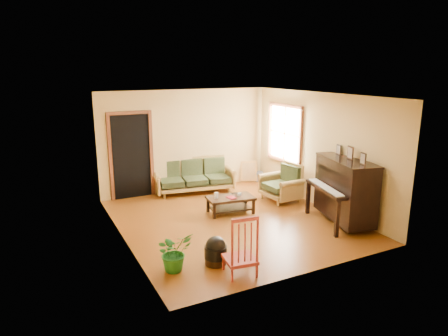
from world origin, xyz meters
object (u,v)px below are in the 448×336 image
footstool (216,254)px  potted_plant (174,252)px  sofa (194,176)px  armchair (281,182)px  red_chair (240,244)px  ceramic_crock (259,176)px  coffee_table (231,205)px  piano (345,191)px

footstool → potted_plant: bearing=171.2°
sofa → footstool: sofa is taller
armchair → red_chair: size_ratio=0.90×
sofa → ceramic_crock: size_ratio=7.37×
coffee_table → ceramic_crock: bearing=44.8°
armchair → footstool: 3.58m
sofa → piano: size_ratio=1.32×
sofa → coffee_table: bearing=-77.2°
armchair → footstool: (-2.80, -2.21, -0.27)m
sofa → footstool: 3.96m
coffee_table → ceramic_crock: (1.91, 1.90, -0.05)m
sofa → coffee_table: (0.12, -1.77, -0.25)m
coffee_table → piano: 2.44m
coffee_table → potted_plant: (-1.99, -1.88, 0.13)m
red_chair → potted_plant: bearing=154.8°
piano → potted_plant: size_ratio=2.41×
armchair → red_chair: red_chair is taller
piano → ceramic_crock: bearing=102.8°
ceramic_crock → armchair: bearing=-104.5°
coffee_table → footstool: coffee_table is taller
piano → footstool: 3.22m
footstool → red_chair: (0.20, -0.46, 0.32)m
piano → red_chair: piano is taller
armchair → potted_plant: size_ratio=1.43×
armchair → red_chair: 3.73m
footstool → ceramic_crock: size_ratio=1.36×
red_chair → potted_plant: 1.05m
piano → red_chair: (-2.95, -0.91, -0.17)m
armchair → coffee_table: bearing=-174.8°
piano → red_chair: 3.09m
sofa → ceramic_crock: 2.05m
coffee_table → ceramic_crock: 2.69m
sofa → ceramic_crock: (2.03, 0.13, -0.29)m
ceramic_crock → potted_plant: (-3.90, -3.78, 0.18)m
armchair → ceramic_crock: 1.75m
coffee_table → red_chair: 2.71m
sofa → red_chair: (-1.01, -4.22, 0.07)m
footstool → potted_plant: size_ratio=0.59×
potted_plant → coffee_table: bearing=43.4°
piano → ceramic_crock: (0.08, 3.44, -0.53)m
armchair → ceramic_crock: bearing=72.0°
sofa → armchair: (1.59, -1.55, 0.02)m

